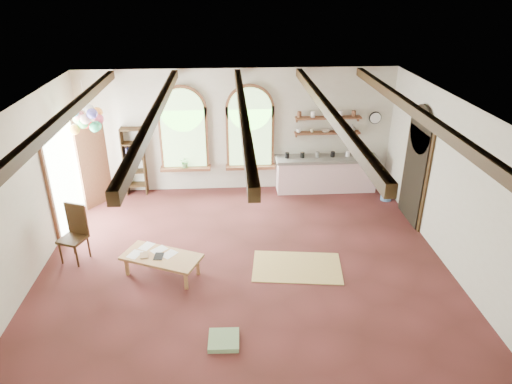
{
  "coord_description": "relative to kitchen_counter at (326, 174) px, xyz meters",
  "views": [
    {
      "loc": [
        -0.26,
        -7.8,
        5.24
      ],
      "look_at": [
        0.27,
        0.6,
        1.23
      ],
      "focal_mm": 32.0,
      "sensor_mm": 36.0,
      "label": 1
    }
  ],
  "objects": [
    {
      "name": "shelf_bowl_a",
      "position": [
        -0.05,
        0.18,
        1.12
      ],
      "size": [
        0.22,
        0.22,
        0.05
      ],
      "primitive_type": "imported",
      "color": "beige",
      "rests_on": "wall_shelf_lower"
    },
    {
      "name": "side_chair",
      "position": [
        -5.7,
        -2.97,
        -0.13
      ],
      "size": [
        0.61,
        0.61,
        1.18
      ],
      "color": "#362611",
      "rests_on": "floor"
    },
    {
      "name": "shelf_cup_a",
      "position": [
        -0.75,
        0.18,
        1.14
      ],
      "size": [
        0.12,
        0.1,
        0.1
      ],
      "primitive_type": "imported",
      "color": "white",
      "rests_on": "wall_shelf_lower"
    },
    {
      "name": "water_jug_a",
      "position": [
        1.45,
        -0.7,
        -0.24
      ],
      "size": [
        0.28,
        0.28,
        0.54
      ],
      "color": "#5786BA",
      "rests_on": "floor"
    },
    {
      "name": "shelf_cup_b",
      "position": [
        -0.4,
        0.18,
        1.14
      ],
      "size": [
        0.1,
        0.1,
        0.09
      ],
      "primitive_type": "imported",
      "color": "beige",
      "rests_on": "wall_shelf_lower"
    },
    {
      "name": "bookshelf",
      "position": [
        -5.0,
        0.12,
        0.42
      ],
      "size": [
        0.53,
        0.32,
        1.8
      ],
      "color": "#362611",
      "rests_on": "floor"
    },
    {
      "name": "floor_mat",
      "position": [
        -1.27,
        -3.55,
        -0.47
      ],
      "size": [
        1.86,
        1.28,
        0.02
      ],
      "primitive_type": "cube",
      "rotation": [
        0.0,
        0.0,
        -0.12
      ],
      "color": "#CBBA65",
      "rests_on": "floor"
    },
    {
      "name": "window_left",
      "position": [
        -3.7,
        0.23,
        1.16
      ],
      "size": [
        1.3,
        0.28,
        2.2
      ],
      "color": "brown",
      "rests_on": "floor"
    },
    {
      "name": "kitchen_counter",
      "position": [
        0.0,
        0.0,
        0.0
      ],
      "size": [
        2.68,
        0.62,
        0.94
      ],
      "color": "silver",
      "rests_on": "floor"
    },
    {
      "name": "window_right",
      "position": [
        -2.0,
        0.23,
        1.16
      ],
      "size": [
        1.3,
        0.28,
        2.2
      ],
      "color": "brown",
      "rests_on": "floor"
    },
    {
      "name": "shelf_bowl_b",
      "position": [
        0.3,
        0.18,
        1.12
      ],
      "size": [
        0.2,
        0.2,
        0.06
      ],
      "primitive_type": "imported",
      "color": "#8C664C",
      "rests_on": "wall_shelf_lower"
    },
    {
      "name": "balloon_cluster",
      "position": [
        -5.71,
        -0.9,
        1.86
      ],
      "size": [
        0.71,
        0.78,
        1.15
      ],
      "color": "white",
      "rests_on": "floor"
    },
    {
      "name": "left_doorway",
      "position": [
        -6.25,
        -1.4,
        0.67
      ],
      "size": [
        0.1,
        1.9,
        2.5
      ],
      "primitive_type": "cube",
      "color": "brown",
      "rests_on": "floor"
    },
    {
      "name": "coffee_table",
      "position": [
        -3.9,
        -3.61,
        -0.1
      ],
      "size": [
        1.63,
        1.22,
        0.42
      ],
      "color": "tan",
      "rests_on": "floor"
    },
    {
      "name": "potted_plant_right",
      "position": [
        -2.0,
        0.12,
        0.37
      ],
      "size": [
        0.27,
        0.23,
        0.3
      ],
      "primitive_type": "imported",
      "color": "#598C4C",
      "rests_on": "window_right"
    },
    {
      "name": "wall_clock",
      "position": [
        1.25,
        0.25,
        1.42
      ],
      "size": [
        0.32,
        0.04,
        0.32
      ],
      "primitive_type": "cylinder",
      "rotation": [
        1.57,
        0.0,
        0.0
      ],
      "color": "black",
      "rests_on": "wall_back"
    },
    {
      "name": "potted_plant_left",
      "position": [
        -3.7,
        0.12,
        0.37
      ],
      "size": [
        0.27,
        0.23,
        0.3
      ],
      "primitive_type": "imported",
      "color": "#598C4C",
      "rests_on": "window_left"
    },
    {
      "name": "floor",
      "position": [
        -2.3,
        -3.2,
        -0.48
      ],
      "size": [
        8.0,
        8.0,
        0.0
      ],
      "primitive_type": "plane",
      "color": "maroon",
      "rests_on": "ground"
    },
    {
      "name": "water_jug_b",
      "position": [
        1.0,
        0.0,
        -0.25
      ],
      "size": [
        0.28,
        0.28,
        0.53
      ],
      "color": "#5786BA",
      "rests_on": "floor"
    },
    {
      "name": "table_book",
      "position": [
        -4.3,
        -3.6,
        -0.04
      ],
      "size": [
        0.19,
        0.25,
        0.02
      ],
      "primitive_type": "imported",
      "rotation": [
        0.0,
        0.0,
        0.14
      ],
      "color": "olive",
      "rests_on": "coffee_table"
    },
    {
      "name": "right_doorway",
      "position": [
        1.65,
        -1.7,
        0.62
      ],
      "size": [
        0.1,
        1.3,
        2.4
      ],
      "primitive_type": "cube",
      "color": "black",
      "rests_on": "floor"
    },
    {
      "name": "wall_shelf_lower",
      "position": [
        0.0,
        0.18,
        1.07
      ],
      "size": [
        1.7,
        0.24,
        0.04
      ],
      "primitive_type": "cube",
      "color": "brown",
      "rests_on": "wall_back"
    },
    {
      "name": "ceiling_beams",
      "position": [
        -2.3,
        -3.2,
        2.62
      ],
      "size": [
        6.2,
        6.8,
        0.18
      ],
      "primitive_type": null,
      "color": "#362611",
      "rests_on": "ceiling"
    },
    {
      "name": "tablet",
      "position": [
        -3.94,
        -3.63,
        -0.05
      ],
      "size": [
        0.19,
        0.26,
        0.01
      ],
      "primitive_type": "cube",
      "rotation": [
        0.0,
        0.0,
        -0.07
      ],
      "color": "black",
      "rests_on": "coffee_table"
    },
    {
      "name": "shelf_vase",
      "position": [
        0.65,
        0.18,
        1.19
      ],
      "size": [
        0.18,
        0.18,
        0.19
      ],
      "primitive_type": "imported",
      "color": "slate",
      "rests_on": "wall_shelf_lower"
    },
    {
      "name": "floor_cushion",
      "position": [
        -2.72,
        -5.5,
        -0.43
      ],
      "size": [
        0.5,
        0.5,
        0.08
      ],
      "primitive_type": "cube",
      "rotation": [
        0.0,
        0.0,
        -0.03
      ],
      "color": "#79A06F",
      "rests_on": "floor"
    },
    {
      "name": "wall_shelf_upper",
      "position": [
        0.0,
        0.18,
        1.47
      ],
      "size": [
        1.7,
        0.24,
        0.04
      ],
      "primitive_type": "cube",
      "color": "brown",
      "rests_on": "wall_back"
    }
  ]
}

